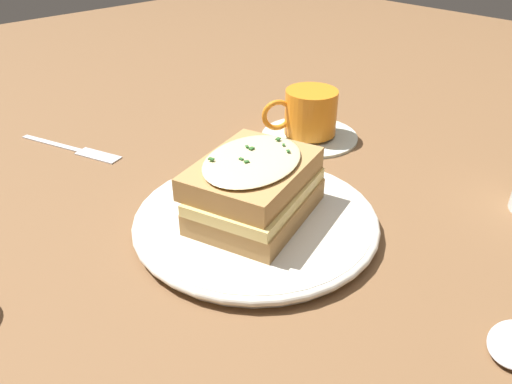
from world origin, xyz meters
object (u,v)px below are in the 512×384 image
Objects in this scene: fork at (80,150)px; sandwich at (254,187)px; dinner_plate at (256,220)px; teacup_with_saucer at (309,119)px.

sandwich is at bearing 80.15° from fork.
fork is at bearing -79.96° from sandwich.
dinner_plate is 1.62× the size of sandwich.
fork is (0.05, -0.30, -0.05)m from sandwich.
teacup_with_saucer is at bearing -152.88° from sandwich.
dinner_plate is 0.31m from fork.
teacup_with_saucer reaches higher than dinner_plate.
teacup_with_saucer is (-0.21, -0.11, 0.02)m from dinner_plate.
dinner_plate is at bearing 57.38° from teacup_with_saucer.
teacup_with_saucer is (-0.21, -0.11, -0.02)m from sandwich.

